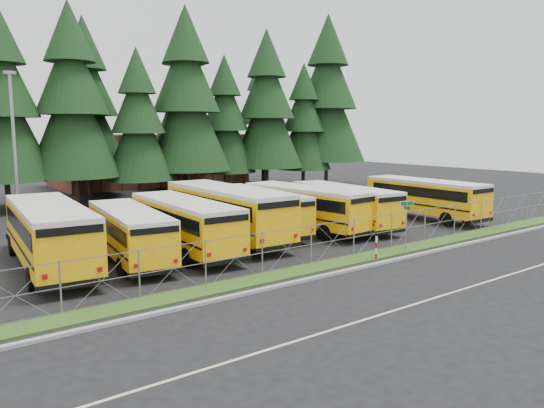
% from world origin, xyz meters
% --- Properties ---
extents(ground, '(120.00, 120.00, 0.00)m').
position_xyz_m(ground, '(0.00, 0.00, 0.00)').
color(ground, black).
rests_on(ground, ground).
extents(curb, '(50.00, 0.25, 0.12)m').
position_xyz_m(curb, '(0.00, -3.10, 0.06)').
color(curb, gray).
rests_on(curb, ground).
extents(grass_verge, '(50.00, 1.40, 0.06)m').
position_xyz_m(grass_verge, '(0.00, -1.70, 0.03)').
color(grass_verge, '#224413').
rests_on(grass_verge, ground).
extents(road_lane_line, '(50.00, 0.12, 0.01)m').
position_xyz_m(road_lane_line, '(0.00, -8.00, 0.01)').
color(road_lane_line, beige).
rests_on(road_lane_line, ground).
extents(chainlink_fence, '(44.00, 0.10, 2.00)m').
position_xyz_m(chainlink_fence, '(0.00, -1.00, 1.00)').
color(chainlink_fence, gray).
rests_on(chainlink_fence, ground).
extents(brick_building, '(22.00, 10.00, 6.00)m').
position_xyz_m(brick_building, '(6.00, 40.00, 3.00)').
color(brick_building, brown).
rests_on(brick_building, ground).
extents(bus_0, '(3.98, 12.28, 3.16)m').
position_xyz_m(bus_0, '(-14.60, 5.99, 1.58)').
color(bus_0, orange).
rests_on(bus_0, ground).
extents(bus_1, '(3.80, 10.51, 2.69)m').
position_xyz_m(bus_1, '(-10.96, 5.16, 1.35)').
color(bus_1, orange).
rests_on(bus_1, ground).
extents(bus_2, '(3.25, 11.23, 2.91)m').
position_xyz_m(bus_2, '(-7.89, 5.24, 1.45)').
color(bus_2, orange).
rests_on(bus_2, ground).
extents(bus_3, '(3.36, 12.52, 3.26)m').
position_xyz_m(bus_3, '(-4.50, 6.43, 1.63)').
color(bus_3, orange).
rests_on(bus_3, ground).
extents(bus_4, '(3.54, 10.93, 2.81)m').
position_xyz_m(bus_4, '(-1.73, 7.05, 1.41)').
color(bus_4, orange).
rests_on(bus_4, ground).
extents(bus_5, '(3.47, 11.38, 2.94)m').
position_xyz_m(bus_5, '(1.22, 5.92, 1.47)').
color(bus_5, orange).
rests_on(bus_5, ground).
extents(bus_6, '(3.66, 11.03, 2.84)m').
position_xyz_m(bus_6, '(4.25, 5.40, 1.42)').
color(bus_6, orange).
rests_on(bus_6, ground).
extents(bus_east, '(2.93, 11.24, 2.93)m').
position_xyz_m(bus_east, '(11.53, 4.33, 1.46)').
color(bus_east, orange).
rests_on(bus_east, ground).
extents(street_sign, '(0.81, 0.54, 2.81)m').
position_xyz_m(street_sign, '(1.89, -2.10, 2.03)').
color(street_sign, gray).
rests_on(street_sign, ground).
extents(striped_bollard, '(0.11, 0.11, 1.20)m').
position_xyz_m(striped_bollard, '(-0.66, -2.28, 0.60)').
color(striped_bollard, '#B20C0C').
rests_on(striped_bollard, ground).
extents(light_standard, '(0.70, 0.35, 10.14)m').
position_xyz_m(light_standard, '(-13.98, 15.39, 5.50)').
color(light_standard, gray).
rests_on(light_standard, ground).
extents(conifer_2, '(7.60, 7.60, 16.82)m').
position_xyz_m(conifer_2, '(-12.37, 27.32, 8.41)').
color(conifer_2, black).
rests_on(conifer_2, ground).
extents(conifer_3, '(7.88, 7.88, 17.42)m').
position_xyz_m(conifer_3, '(-7.04, 26.53, 8.71)').
color(conifer_3, black).
rests_on(conifer_3, ground).
extents(conifer_4, '(6.28, 6.28, 13.89)m').
position_xyz_m(conifer_4, '(-1.68, 25.32, 6.95)').
color(conifer_4, black).
rests_on(conifer_4, ground).
extents(conifer_5, '(8.24, 8.24, 18.22)m').
position_xyz_m(conifer_5, '(3.41, 25.58, 9.11)').
color(conifer_5, black).
rests_on(conifer_5, ground).
extents(conifer_6, '(6.48, 6.48, 14.32)m').
position_xyz_m(conifer_6, '(8.83, 27.49, 7.16)').
color(conifer_6, black).
rests_on(conifer_6, ground).
extents(conifer_7, '(7.78, 7.78, 17.20)m').
position_xyz_m(conifer_7, '(13.24, 26.08, 8.60)').
color(conifer_7, black).
rests_on(conifer_7, ground).
extents(conifer_8, '(6.35, 6.35, 14.05)m').
position_xyz_m(conifer_8, '(18.50, 26.13, 7.02)').
color(conifer_8, black).
rests_on(conifer_8, ground).
extents(conifer_9, '(8.96, 8.96, 19.82)m').
position_xyz_m(conifer_9, '(22.15, 26.18, 9.91)').
color(conifer_9, black).
rests_on(conifer_9, ground).
extents(conifer_11, '(7.93, 7.93, 17.53)m').
position_xyz_m(conifer_11, '(-3.93, 32.62, 8.77)').
color(conifer_11, black).
rests_on(conifer_11, ground).
extents(conifer_12, '(8.75, 8.75, 19.35)m').
position_xyz_m(conifer_12, '(7.00, 32.99, 9.68)').
color(conifer_12, black).
rests_on(conifer_12, ground).
extents(conifer_13, '(7.19, 7.19, 15.89)m').
position_xyz_m(conifer_13, '(16.75, 31.56, 7.95)').
color(conifer_13, black).
rests_on(conifer_13, ground).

